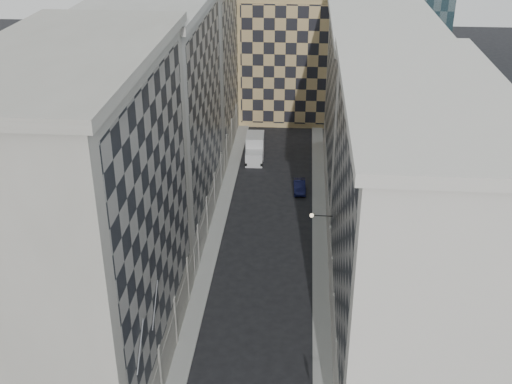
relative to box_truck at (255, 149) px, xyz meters
The scene contains 12 objects.
sidewalk_west 20.03m from the box_truck, 97.10° to the right, with size 1.50×100.00×0.15m, color gray.
sidewalk_east 21.44m from the box_truck, 67.96° to the right, with size 1.50×100.00×0.15m, color gray.
bldg_left_a 41.05m from the box_truck, 101.78° to the right, with size 10.80×22.80×23.70m.
bldg_left_b 21.21m from the box_truck, 115.69° to the right, with size 10.80×22.80×22.70m.
bldg_left_c 13.53m from the box_truck, 147.50° to the left, with size 10.80×22.80×21.70m.
bldg_right_a 38.49m from the box_truck, 68.59° to the right, with size 10.80×26.80×20.70m.
bldg_right_b 17.93m from the box_truck, 29.83° to the right, with size 10.80×28.80×19.70m.
tan_block 20.38m from the box_truck, 75.17° to the left, with size 16.80×14.80×18.80m.
flagpoles_left 44.46m from the box_truck, 94.07° to the right, with size 0.10×6.33×2.33m.
bracket_lamp 27.26m from the box_truck, 74.52° to the right, with size 1.98×0.36×0.36m.
box_truck is the anchor object (origin of this frame).
dark_car 10.63m from the box_truck, 56.75° to the right, with size 1.31×3.75×1.24m, color #10133B.
Camera 1 is at (3.12, -24.79, 32.97)m, focal length 45.00 mm.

